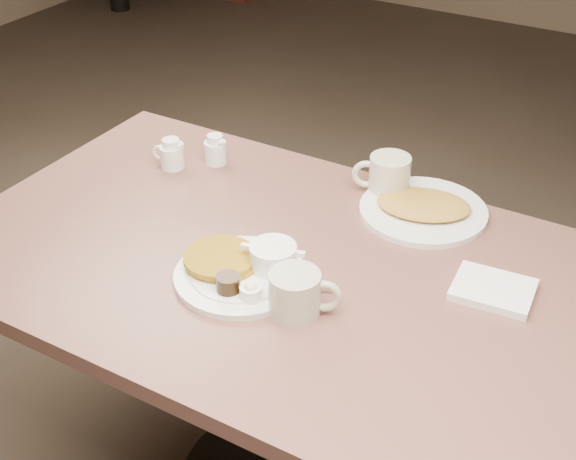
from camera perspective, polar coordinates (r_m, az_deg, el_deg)
The scene contains 8 objects.
diner_table at distance 1.82m, azimuth -0.32°, elevation -6.63°, with size 1.50×0.90×0.75m.
main_plate at distance 1.66m, azimuth -3.20°, elevation -2.76°, with size 0.37×0.35×0.07m.
coffee_mug_near at distance 1.55m, azimuth 0.65°, elevation -4.54°, with size 0.16×0.13×0.09m.
napkin at distance 1.67m, azimuth 14.59°, elevation -4.20°, with size 0.17×0.14×0.02m.
coffee_mug_far at distance 1.94m, azimuth 7.20°, elevation 3.92°, with size 0.15×0.13×0.10m.
creamer_left at distance 2.07m, azimuth -8.42°, elevation 5.41°, with size 0.09×0.07×0.08m.
creamer_right at distance 2.08m, azimuth -5.28°, elevation 5.76°, with size 0.08×0.07×0.08m.
hash_plate at distance 1.89m, azimuth 9.74°, elevation 1.53°, with size 0.38×0.38×0.04m.
Camera 1 is at (0.71, -1.19, 1.75)m, focal length 49.27 mm.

